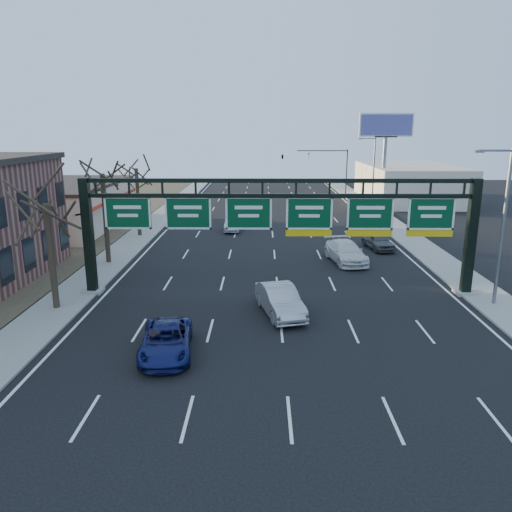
{
  "coord_description": "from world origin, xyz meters",
  "views": [
    {
      "loc": [
        -1.0,
        -21.84,
        10.06
      ],
      "look_at": [
        -1.35,
        4.93,
        3.2
      ],
      "focal_mm": 35.0,
      "sensor_mm": 36.0,
      "label": 1
    }
  ],
  "objects_px": {
    "car_blue_suv": "(166,341)",
    "car_silver_sedan": "(280,300)",
    "car_white_wagon": "(346,252)",
    "sign_gantry": "(281,221)"
  },
  "relations": [
    {
      "from": "car_blue_suv",
      "to": "car_white_wagon",
      "type": "relative_size",
      "value": 0.88
    },
    {
      "from": "car_blue_suv",
      "to": "car_white_wagon",
      "type": "bearing_deg",
      "value": 50.52
    },
    {
      "from": "car_white_wagon",
      "to": "car_blue_suv",
      "type": "bearing_deg",
      "value": -133.13
    },
    {
      "from": "car_blue_suv",
      "to": "car_white_wagon",
      "type": "distance_m",
      "value": 19.72
    },
    {
      "from": "sign_gantry",
      "to": "car_white_wagon",
      "type": "distance_m",
      "value": 10.07
    },
    {
      "from": "car_silver_sedan",
      "to": "car_white_wagon",
      "type": "relative_size",
      "value": 0.9
    },
    {
      "from": "car_white_wagon",
      "to": "sign_gantry",
      "type": "bearing_deg",
      "value": -134.51
    },
    {
      "from": "car_blue_suv",
      "to": "car_silver_sedan",
      "type": "distance_m",
      "value": 7.44
    },
    {
      "from": "car_silver_sedan",
      "to": "sign_gantry",
      "type": "bearing_deg",
      "value": 72.51
    },
    {
      "from": "car_blue_suv",
      "to": "car_silver_sedan",
      "type": "relative_size",
      "value": 0.98
    }
  ]
}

